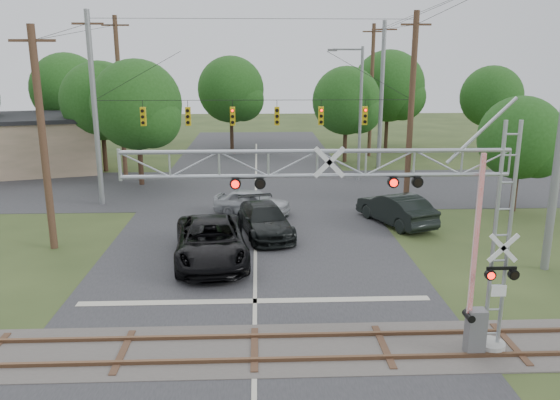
{
  "coord_description": "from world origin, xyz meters",
  "views": [
    {
      "loc": [
        0.17,
        -13.1,
        8.62
      ],
      "look_at": [
        1.01,
        7.5,
        3.36
      ],
      "focal_mm": 35.0,
      "sensor_mm": 36.0,
      "label": 1
    }
  ],
  "objects_px": {
    "crossing_gantry": "(391,214)",
    "car_dark": "(265,220)",
    "pickup_black": "(211,241)",
    "streetlight": "(358,107)",
    "sedan_silver": "(252,202)",
    "traffic_signal_span": "(270,111)"
  },
  "relations": [
    {
      "from": "traffic_signal_span",
      "to": "pickup_black",
      "type": "distance_m",
      "value": 11.58
    },
    {
      "from": "traffic_signal_span",
      "to": "streetlight",
      "type": "bearing_deg",
      "value": 44.26
    },
    {
      "from": "sedan_silver",
      "to": "streetlight",
      "type": "relative_size",
      "value": 0.46
    },
    {
      "from": "car_dark",
      "to": "streetlight",
      "type": "xyz_separation_m",
      "value": [
        6.92,
        12.84,
        4.6
      ]
    },
    {
      "from": "pickup_black",
      "to": "streetlight",
      "type": "height_order",
      "value": "streetlight"
    },
    {
      "from": "car_dark",
      "to": "sedan_silver",
      "type": "relative_size",
      "value": 1.24
    },
    {
      "from": "traffic_signal_span",
      "to": "streetlight",
      "type": "distance_m",
      "value": 9.08
    },
    {
      "from": "traffic_signal_span",
      "to": "car_dark",
      "type": "bearing_deg",
      "value": -93.71
    },
    {
      "from": "traffic_signal_span",
      "to": "streetlight",
      "type": "height_order",
      "value": "traffic_signal_span"
    },
    {
      "from": "crossing_gantry",
      "to": "traffic_signal_span",
      "type": "xyz_separation_m",
      "value": [
        -3.01,
        18.36,
        1.28
      ]
    },
    {
      "from": "crossing_gantry",
      "to": "car_dark",
      "type": "distance_m",
      "value": 12.86
    },
    {
      "from": "car_dark",
      "to": "traffic_signal_span",
      "type": "bearing_deg",
      "value": 74.49
    },
    {
      "from": "crossing_gantry",
      "to": "traffic_signal_span",
      "type": "relative_size",
      "value": 0.59
    },
    {
      "from": "traffic_signal_span",
      "to": "streetlight",
      "type": "xyz_separation_m",
      "value": [
        6.5,
        6.33,
        -0.3
      ]
    },
    {
      "from": "streetlight",
      "to": "pickup_black",
      "type": "bearing_deg",
      "value": -119.56
    },
    {
      "from": "traffic_signal_span",
      "to": "pickup_black",
      "type": "bearing_deg",
      "value": -105.71
    },
    {
      "from": "pickup_black",
      "to": "sedan_silver",
      "type": "relative_size",
      "value": 1.51
    },
    {
      "from": "pickup_black",
      "to": "car_dark",
      "type": "distance_m",
      "value": 4.39
    },
    {
      "from": "car_dark",
      "to": "streetlight",
      "type": "bearing_deg",
      "value": 49.88
    },
    {
      "from": "sedan_silver",
      "to": "streetlight",
      "type": "height_order",
      "value": "streetlight"
    },
    {
      "from": "sedan_silver",
      "to": "streetlight",
      "type": "distance_m",
      "value": 12.66
    },
    {
      "from": "traffic_signal_span",
      "to": "crossing_gantry",
      "type": "bearing_deg",
      "value": -80.69
    }
  ]
}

